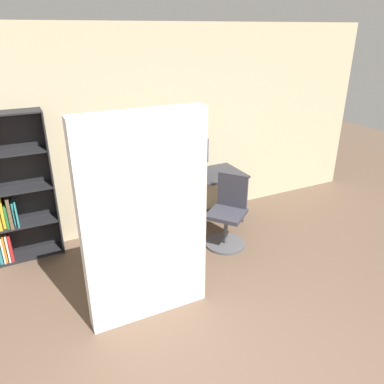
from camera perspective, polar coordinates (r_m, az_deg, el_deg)
The scene contains 6 objects.
wall_back at distance 4.98m, azimuth -11.35°, elevation 8.47°, with size 8.00×0.06×2.70m.
desk at distance 5.24m, azimuth 0.91°, elevation 1.46°, with size 1.32×0.64×0.73m.
monitor at distance 5.28m, azimuth 0.22°, elevation 5.61°, with size 0.48×0.25×0.48m.
office_chair at distance 4.86m, azimuth 5.47°, elevation -3.90°, with size 0.62×0.62×0.93m.
bookshelf at distance 4.84m, azimuth -26.00°, elevation 0.05°, with size 0.77×0.30×1.80m.
mattress_near at distance 3.43m, azimuth -7.06°, elevation -4.53°, with size 1.16×0.19×2.02m.
Camera 1 is at (-1.23, -1.46, 2.62)m, focal length 35.00 mm.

